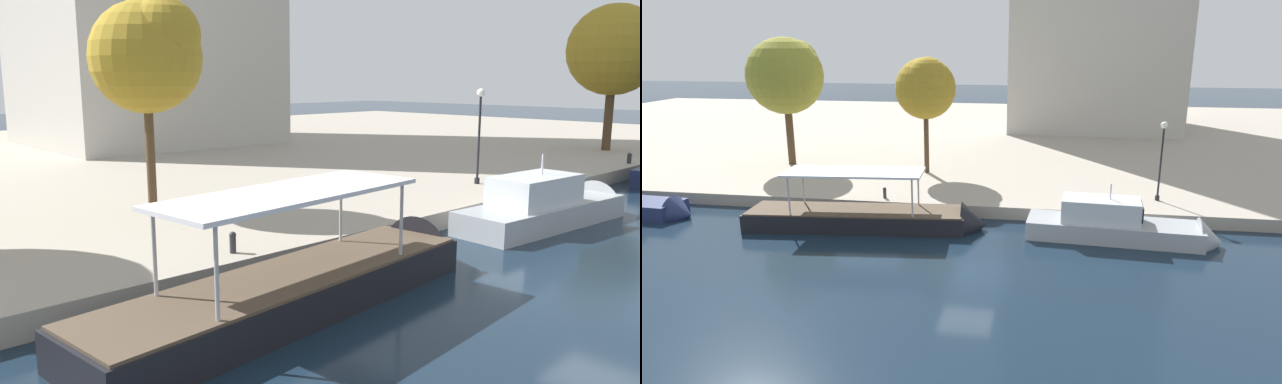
# 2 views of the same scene
# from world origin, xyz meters

# --- Properties ---
(ground_plane) EXTENTS (220.00, 220.00, 0.00)m
(ground_plane) POSITION_xyz_m (0.00, 0.00, 0.00)
(ground_plane) COLOR #142333
(dock_promenade) EXTENTS (120.00, 55.00, 0.76)m
(dock_promenade) POSITION_xyz_m (0.00, 35.42, 0.38)
(dock_promenade) COLOR #A39989
(dock_promenade) RESTS_ON ground_plane
(tour_boat_1) EXTENTS (13.72, 3.99, 4.26)m
(tour_boat_1) POSITION_xyz_m (-6.09, 5.33, 0.46)
(tour_boat_1) COLOR black
(tour_boat_1) RESTS_ON ground_plane
(motor_yacht_2) EXTENTS (10.16, 3.28, 4.04)m
(motor_yacht_2) POSITION_xyz_m (7.63, 5.53, 0.55)
(motor_yacht_2) COLOR #9EA3A8
(motor_yacht_2) RESTS_ON ground_plane
(mooring_bollard_0) EXTENTS (0.23, 0.23, 0.69)m
(mooring_bollard_0) POSITION_xyz_m (-6.48, 8.77, 1.13)
(mooring_bollard_0) COLOR #2D2D33
(mooring_bollard_0) RESTS_ON dock_promenade
(lamp_post) EXTENTS (0.41, 0.41, 4.87)m
(lamp_post) POSITION_xyz_m (10.27, 10.90, 3.83)
(lamp_post) COLOR black
(lamp_post) RESTS_ON dock_promenade
(tree_0) EXTENTS (4.40, 4.45, 8.44)m
(tree_0) POSITION_xyz_m (-5.32, 15.84, 7.04)
(tree_0) COLOR #4C3823
(tree_0) RESTS_ON dock_promenade
(tree_2) EXTENTS (5.84, 5.84, 9.82)m
(tree_2) POSITION_xyz_m (-16.44, 17.18, 7.76)
(tree_2) COLOR #4C3823
(tree_2) RESTS_ON dock_promenade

